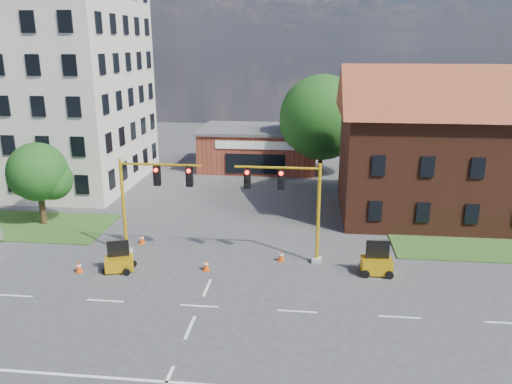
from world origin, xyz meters
TOP-DOWN VIEW (x-y plane):
  - ground at (0.00, 0.00)m, footprint 120.00×120.00m
  - grass_verge_ne at (18.00, 9.00)m, footprint 14.00×4.00m
  - lane_markings at (0.00, -3.00)m, footprint 60.00×36.00m
  - office_block at (-20.00, 21.90)m, footprint 18.40×15.40m
  - brick_shop at (0.00, 29.98)m, footprint 12.40×8.40m
  - townhouse_row at (18.00, 16.00)m, footprint 21.00×11.00m
  - tree_large at (6.93, 27.08)m, footprint 8.77×8.35m
  - tree_nw_front at (-13.79, 10.58)m, footprint 4.44×4.23m
  - signal_mast_west at (-4.36, 6.00)m, footprint 5.30×0.60m
  - signal_mast_east at (4.36, 6.00)m, footprint 5.30×0.60m
  - trailer_west at (-5.54, 3.53)m, footprint 1.85×1.52m
  - trailer_east at (9.42, 4.77)m, footprint 1.76×1.21m
  - cone_a at (-7.85, 3.10)m, footprint 0.40×0.40m
  - cone_b at (-5.60, 7.70)m, footprint 0.40×0.40m
  - cone_c at (-0.50, 4.15)m, footprint 0.40×0.40m
  - cone_d at (3.83, 5.94)m, footprint 0.40×0.40m
  - pickup_white at (10.68, 13.11)m, footprint 5.48×3.83m

SIDE VIEW (x-z plane):
  - ground at x=0.00m, z-range 0.00..0.00m
  - lane_markings at x=0.00m, z-range 0.00..0.01m
  - grass_verge_ne at x=18.00m, z-range 0.00..0.08m
  - cone_a at x=-7.85m, z-range -0.01..0.69m
  - cone_b at x=-5.60m, z-range -0.01..0.69m
  - cone_c at x=-0.50m, z-range -0.01..0.69m
  - cone_d at x=3.83m, z-range -0.01..0.69m
  - trailer_west at x=-5.54m, z-range -0.34..1.47m
  - trailer_east at x=9.42m, z-range -0.37..1.60m
  - pickup_white at x=10.68m, z-range 0.00..1.39m
  - brick_shop at x=0.00m, z-range 0.01..4.31m
  - tree_nw_front at x=-13.79m, z-range 0.78..6.91m
  - signal_mast_west at x=-4.36m, z-range 0.82..7.02m
  - signal_mast_east at x=4.36m, z-range 0.82..7.02m
  - tree_large at x=6.93m, z-range 0.62..10.69m
  - townhouse_row at x=18.00m, z-range 0.18..11.68m
  - office_block at x=-20.00m, z-range 0.01..20.61m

